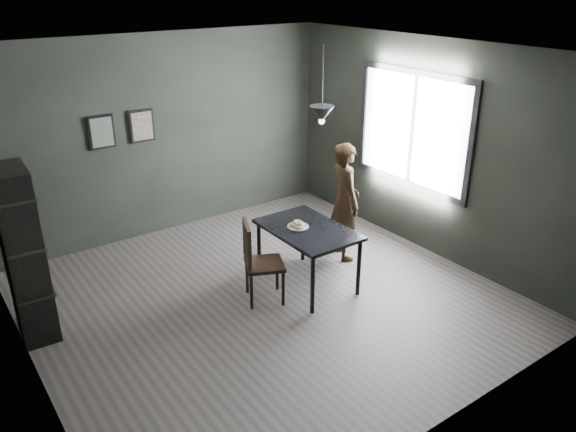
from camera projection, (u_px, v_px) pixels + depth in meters
ground at (266, 299)px, 6.55m from camera, size 5.00×5.00×0.00m
back_wall at (166, 136)px, 7.86m from camera, size 5.00×0.10×2.80m
ceiling at (262, 51)px, 5.44m from camera, size 5.00×5.00×0.02m
window_assembly at (412, 130)px, 7.39m from camera, size 0.04×1.96×1.56m
cafe_table at (308, 234)px, 6.61m from camera, size 0.80×1.20×0.75m
white_plate at (298, 227)px, 6.58m from camera, size 0.23×0.23×0.01m
donut_pile at (298, 225)px, 6.57m from camera, size 0.18×0.18×0.08m
woman at (345, 201)px, 7.24m from camera, size 0.53×0.66×1.57m
wood_chair at (257, 257)px, 6.33m from camera, size 0.56×0.56×0.97m
shelf_unit at (24, 255)px, 5.59m from camera, size 0.38×0.63×1.83m
pendant_lamp at (322, 114)px, 6.27m from camera, size 0.28×0.28×0.86m
framed_print_left at (102, 132)px, 7.28m from camera, size 0.34×0.04×0.44m
framed_print_right at (142, 126)px, 7.57m from camera, size 0.34×0.04×0.44m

